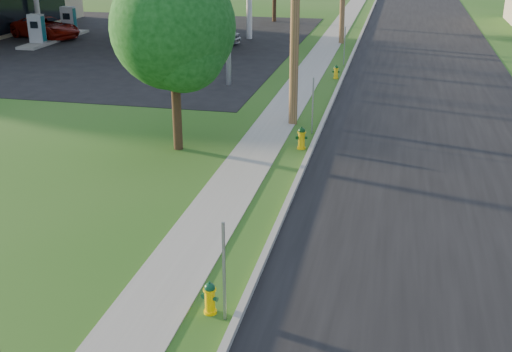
{
  "coord_description": "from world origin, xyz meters",
  "views": [
    {
      "loc": [
        3.02,
        -5.6,
        6.84
      ],
      "look_at": [
        0.0,
        8.0,
        1.4
      ],
      "focal_mm": 45.0,
      "sensor_mm": 36.0,
      "label": 1
    }
  ],
  "objects": [
    {
      "name": "sign_post_mid",
      "position": [
        0.25,
        16.0,
        1.0
      ],
      "size": [
        0.05,
        0.04,
        2.0
      ],
      "primitive_type": "cube",
      "color": "gray",
      "rests_on": "ground"
    },
    {
      "name": "fuel_pump_nw",
      "position": [
        -18.5,
        30.0,
        0.72
      ],
      "size": [
        1.2,
        3.2,
        1.9
      ],
      "color": "gray",
      "rests_on": "ground"
    },
    {
      "name": "hydrant_mid",
      "position": [
        0.15,
        14.24,
        0.37
      ],
      "size": [
        0.39,
        0.35,
        0.76
      ],
      "color": "gold",
      "rests_on": "ground"
    },
    {
      "name": "hydrant_far",
      "position": [
        0.18,
        24.91,
        0.33
      ],
      "size": [
        0.34,
        0.31,
        0.67
      ],
      "color": "yellow",
      "rests_on": "ground"
    },
    {
      "name": "sign_post_near",
      "position": [
        0.25,
        4.2,
        1.0
      ],
      "size": [
        0.05,
        0.04,
        2.0
      ],
      "primitive_type": "cube",
      "color": "gray",
      "rests_on": "ground"
    },
    {
      "name": "curb",
      "position": [
        0.5,
        10.0,
        0.07
      ],
      "size": [
        0.15,
        120.0,
        0.15
      ],
      "primitive_type": "cube",
      "color": "gray",
      "rests_on": "ground"
    },
    {
      "name": "sign_post_far",
      "position": [
        0.25,
        28.2,
        1.0
      ],
      "size": [
        0.05,
        0.04,
        2.0
      ],
      "primitive_type": "cube",
      "color": "gray",
      "rests_on": "ground"
    },
    {
      "name": "road",
      "position": [
        4.5,
        10.0,
        0.01
      ],
      "size": [
        8.0,
        120.0,
        0.02
      ],
      "primitive_type": "cube",
      "color": "black",
      "rests_on": "ground"
    },
    {
      "name": "fuel_pump_se",
      "position": [
        -9.5,
        34.0,
        0.72
      ],
      "size": [
        1.2,
        3.2,
        1.9
      ],
      "color": "gray",
      "rests_on": "ground"
    },
    {
      "name": "car_red",
      "position": [
        -19.49,
        32.68,
        0.69
      ],
      "size": [
        5.5,
        4.07,
        1.39
      ],
      "primitive_type": "imported",
      "rotation": [
        0.0,
        0.0,
        1.17
      ],
      "color": "maroon",
      "rests_on": "ground"
    },
    {
      "name": "fuel_pump_sw",
      "position": [
        -18.5,
        34.0,
        0.72
      ],
      "size": [
        1.2,
        3.2,
        1.9
      ],
      "color": "gray",
      "rests_on": "ground"
    },
    {
      "name": "tree_verge",
      "position": [
        -3.71,
        13.29,
        3.79
      ],
      "size": [
        3.89,
        3.89,
        5.9
      ],
      "color": "#342117",
      "rests_on": "ground"
    },
    {
      "name": "forecourt",
      "position": [
        -16.0,
        32.0,
        0.01
      ],
      "size": [
        26.0,
        28.0,
        0.02
      ],
      "primitive_type": "cube",
      "color": "black",
      "rests_on": "ground"
    },
    {
      "name": "sidewalk",
      "position": [
        -1.25,
        10.0,
        0.01
      ],
      "size": [
        1.5,
        120.0,
        0.03
      ],
      "primitive_type": "cube",
      "color": "gray",
      "rests_on": "ground"
    },
    {
      "name": "car_silver",
      "position": [
        -8.54,
        32.92,
        0.7
      ],
      "size": [
        4.36,
        2.6,
        1.39
      ],
      "primitive_type": "imported",
      "rotation": [
        0.0,
        0.0,
        1.32
      ],
      "color": "#ADB0B4",
      "rests_on": "ground"
    },
    {
      "name": "fuel_pump_ne",
      "position": [
        -9.5,
        30.0,
        0.72
      ],
      "size": [
        1.2,
        3.2,
        1.9
      ],
      "color": "gray",
      "rests_on": "ground"
    },
    {
      "name": "hydrant_near",
      "position": [
        -0.08,
        4.34,
        0.33
      ],
      "size": [
        0.35,
        0.31,
        0.68
      ],
      "color": "#FFC700",
      "rests_on": "ground"
    }
  ]
}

